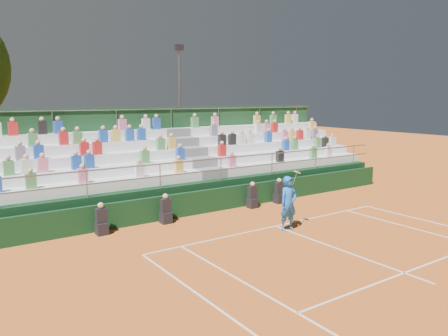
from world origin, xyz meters
TOP-DOWN VIEW (x-y plane):
  - ground at (0.00, 0.00)m, footprint 90.00×90.00m
  - courtside_wall at (0.00, 3.20)m, footprint 20.00×0.15m
  - line_officials at (-1.38, 2.75)m, footprint 8.83×0.40m
  - grandstand at (-0.01, 6.44)m, footprint 20.00×5.20m
  - tennis_player at (0.06, -0.64)m, footprint 0.91×0.51m
  - floodlight_mast at (2.82, 12.66)m, footprint 0.60×0.25m

SIDE VIEW (x-z plane):
  - ground at x=0.00m, z-range 0.00..0.00m
  - line_officials at x=-1.38m, z-range -0.12..1.07m
  - courtside_wall at x=0.00m, z-range 0.00..1.00m
  - tennis_player at x=0.06m, z-range -0.09..2.13m
  - grandstand at x=-0.01m, z-range -1.12..3.28m
  - floodlight_mast at x=2.82m, z-range 0.67..8.85m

